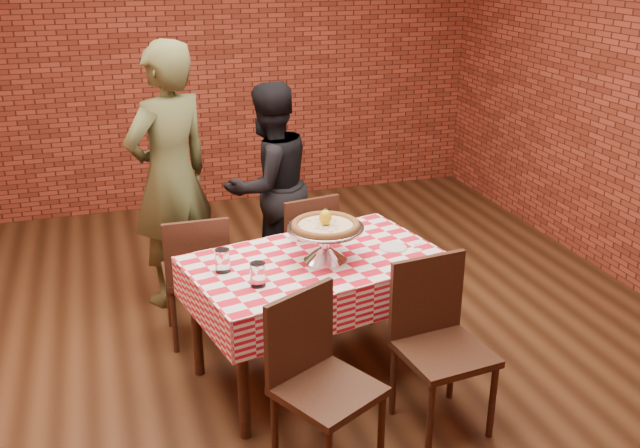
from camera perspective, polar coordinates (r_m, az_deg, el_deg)
The scene contains 19 objects.
ground at distance 4.54m, azimuth -2.99°, elevation -10.66°, with size 6.00×6.00×0.00m, color black.
back_wall at distance 6.85m, azimuth -9.89°, elevation 13.22°, with size 5.50×5.50×0.00m, color maroon.
table at distance 4.20m, azimuth -0.33°, elevation -7.56°, with size 1.40×0.84×0.75m, color #3C2215.
tablecloth at distance 4.08m, azimuth -0.34°, elevation -4.34°, with size 1.43×0.87×0.24m, color red, non-canonical shape.
pizza_stand at distance 3.98m, azimuth 0.44°, elevation -1.56°, with size 0.44×0.44×0.20m, color silver, non-canonical shape.
pizza at distance 3.94m, azimuth 0.44°, elevation -0.16°, with size 0.38×0.38×0.03m, color beige.
lemon at distance 3.92m, azimuth 0.44°, elevation 0.53°, with size 0.07×0.07×0.09m, color #E0B509.
water_glass_left at distance 3.71m, azimuth -5.03°, elevation -4.08°, with size 0.08×0.08×0.13m, color white.
water_glass_right at distance 3.88m, azimuth -7.85°, elevation -2.94°, with size 0.08×0.08×0.13m, color white.
side_plate at distance 4.18m, azimuth 5.89°, elevation -1.90°, with size 0.16×0.16×0.01m, color white.
sweetener_packet_a at distance 4.17m, azimuth 7.89°, elevation -2.10°, with size 0.05×0.04×0.01m, color white.
sweetener_packet_b at distance 4.26m, azimuth 7.74°, elevation -1.54°, with size 0.05×0.04×0.01m, color white.
condiment_caddy at distance 4.23m, azimuth -1.79°, elevation -0.61°, with size 0.09×0.07×0.13m, color silver.
chair_near_left at distance 3.45m, azimuth 0.66°, elevation -13.25°, with size 0.43×0.43×0.91m, color #3C2215, non-canonical shape.
chair_near_right at distance 3.78m, azimuth 10.00°, elevation -10.07°, with size 0.44×0.44×0.92m, color #3C2215, non-canonical shape.
chair_far_left at distance 4.63m, azimuth -9.97°, elevation -4.05°, with size 0.40×0.40×0.88m, color #3C2215, non-canonical shape.
chair_far_right at distance 4.94m, azimuth -1.55°, elevation -2.09°, with size 0.39×0.39×0.87m, color #3C2215, non-canonical shape.
diner_olive at distance 4.99m, azimuth -11.95°, elevation 3.75°, with size 0.68×0.44×1.86m, color #464C2A.
diner_black at distance 5.23m, azimuth -4.11°, elevation 3.10°, with size 0.74×0.58×1.52m, color black.
Camera 1 is at (-0.94, -3.71, 2.43)m, focal length 39.73 mm.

